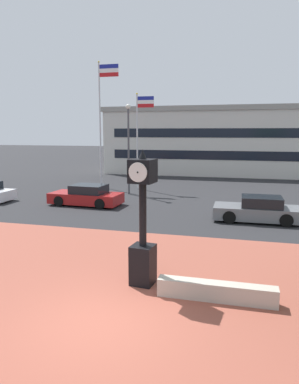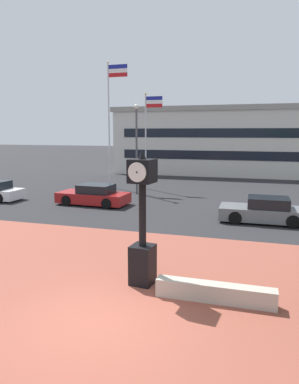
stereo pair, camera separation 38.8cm
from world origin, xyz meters
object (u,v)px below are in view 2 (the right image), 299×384
object	(u,v)px
street_clock	(143,227)
flagpole_secondary	(147,134)
car_street_far	(264,211)
civic_building	(239,140)
flagpole_primary	(111,115)
street_lamp_post	(137,140)
car_street_near	(94,196)

from	to	relation	value
street_clock	flagpole_secondary	bearing A→B (deg)	113.26
street_clock	car_street_far	world-z (taller)	street_clock
street_clock	civic_building	xyz separation A→B (m)	(1.00, 33.81, 1.79)
car_street_far	civic_building	world-z (taller)	civic_building
car_street_far	civic_building	distance (m)	25.32
flagpole_secondary	civic_building	world-z (taller)	flagpole_secondary
street_clock	flagpole_primary	distance (m)	19.52
flagpole_primary	flagpole_secondary	size ratio (longest dim) A/B	1.33
flagpole_primary	street_lamp_post	world-z (taller)	flagpole_primary
car_street_near	car_street_far	size ratio (longest dim) A/B	1.05
street_clock	flagpole_primary	size ratio (longest dim) A/B	0.41
car_street_near	car_street_far	xyz separation A→B (m)	(10.15, -1.56, -0.00)
street_clock	car_street_near	distance (m)	12.30
street_clock	car_street_near	size ratio (longest dim) A/B	0.89
street_clock	civic_building	world-z (taller)	civic_building
civic_building	street_lamp_post	bearing A→B (deg)	-108.01
car_street_far	street_clock	bearing A→B (deg)	157.14
street_clock	car_street_near	xyz separation A→B (m)	(-6.53, 10.36, -1.20)
civic_building	street_lamp_post	world-z (taller)	civic_building
flagpole_secondary	street_clock	bearing A→B (deg)	-73.39
flagpole_primary	street_lamp_post	distance (m)	4.32
flagpole_primary	flagpole_secondary	distance (m)	3.39
car_street_far	street_lamp_post	world-z (taller)	street_lamp_post
civic_building	street_clock	bearing A→B (deg)	-91.70
car_street_far	flagpole_primary	xyz separation A→B (m)	(-11.82, 8.45, 5.24)
civic_building	car_street_far	bearing A→B (deg)	-84.02
flagpole_primary	civic_building	size ratio (longest dim) A/B	0.38
car_street_near	car_street_far	distance (m)	10.27
car_street_near	street_lamp_post	bearing A→B (deg)	-14.02
flagpole_secondary	civic_building	bearing A→B (deg)	69.64
car_street_near	flagpole_primary	xyz separation A→B (m)	(-1.66, 6.89, 5.24)
flagpole_secondary	street_lamp_post	distance (m)	2.52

